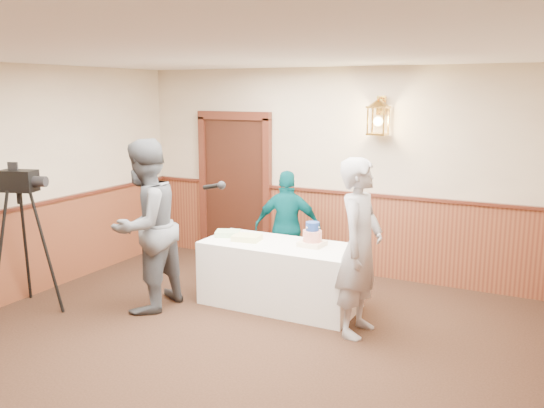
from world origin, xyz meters
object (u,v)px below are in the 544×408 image
(sheet_cake_yellow, at_px, (247,238))
(baker, at_px, (360,247))
(tv_camera_rig, at_px, (24,249))
(interviewer, at_px, (145,226))
(assistant_p, at_px, (288,227))
(display_table, at_px, (280,275))
(tiered_cake, at_px, (312,237))
(sheet_cake_green, at_px, (228,233))

(sheet_cake_yellow, distance_m, baker, 1.51)
(baker, xyz_separation_m, tv_camera_rig, (-3.58, -1.12, -0.19))
(interviewer, bearing_deg, assistant_p, 147.78)
(display_table, bearing_deg, baker, -17.37)
(tiered_cake, bearing_deg, display_table, -168.28)
(display_table, bearing_deg, tv_camera_rig, -149.95)
(interviewer, relative_size, assistant_p, 1.33)
(display_table, bearing_deg, assistant_p, 109.42)
(sheet_cake_yellow, relative_size, assistant_p, 0.21)
(baker, relative_size, assistant_p, 1.24)
(baker, bearing_deg, sheet_cake_yellow, 80.74)
(assistant_p, bearing_deg, interviewer, 38.86)
(baker, xyz_separation_m, assistant_p, (-1.36, 1.16, -0.18))
(display_table, height_order, tv_camera_rig, tv_camera_rig)
(display_table, xyz_separation_m, tv_camera_rig, (-2.51, -1.45, 0.35))
(tiered_cake, distance_m, baker, 0.81)
(interviewer, relative_size, tv_camera_rig, 1.21)
(sheet_cake_yellow, height_order, sheet_cake_green, same)
(sheet_cake_green, relative_size, assistant_p, 0.19)
(display_table, relative_size, interviewer, 0.92)
(display_table, height_order, sheet_cake_yellow, sheet_cake_yellow)
(display_table, xyz_separation_m, tiered_cake, (0.37, 0.08, 0.48))
(baker, bearing_deg, display_table, 74.37)
(sheet_cake_yellow, height_order, assistant_p, assistant_p)
(interviewer, bearing_deg, sheet_cake_green, 144.05)
(sheet_cake_yellow, height_order, baker, baker)
(tiered_cake, distance_m, interviewer, 1.90)
(tv_camera_rig, bearing_deg, sheet_cake_green, 22.61)
(assistant_p, distance_m, tv_camera_rig, 3.18)
(sheet_cake_yellow, relative_size, tv_camera_rig, 0.19)
(baker, height_order, assistant_p, baker)
(tiered_cake, distance_m, tv_camera_rig, 3.26)
(tiered_cake, relative_size, baker, 0.16)
(sheet_cake_yellow, distance_m, sheet_cake_green, 0.32)
(tv_camera_rig, bearing_deg, tiered_cake, 10.97)
(sheet_cake_green, height_order, tv_camera_rig, tv_camera_rig)
(sheet_cake_yellow, height_order, interviewer, interviewer)
(tiered_cake, distance_m, assistant_p, 1.01)
(assistant_p, relative_size, tv_camera_rig, 0.91)
(tiered_cake, height_order, tv_camera_rig, tv_camera_rig)
(sheet_cake_yellow, bearing_deg, sheet_cake_green, 166.51)
(baker, distance_m, tv_camera_rig, 3.75)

